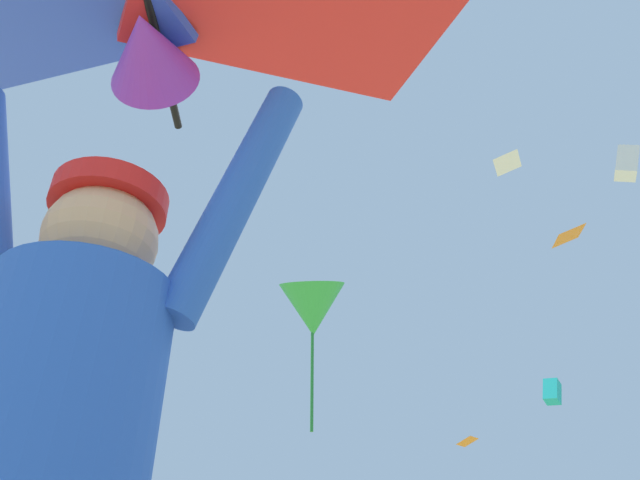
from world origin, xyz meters
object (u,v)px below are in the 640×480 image
(distant_kite_orange_mid_right, at_px, (467,441))
(distant_kite_white_low_right, at_px, (80,329))
(distant_kite_orange_mid_left, at_px, (567,235))
(distant_kite_white_far_center, at_px, (627,163))
(distant_kite_white_overhead_distant, at_px, (507,162))
(distant_kite_green_low_left, at_px, (313,310))
(distant_kite_teal_high_right, at_px, (552,392))

(distant_kite_orange_mid_right, distance_m, distant_kite_white_low_right, 13.09)
(distant_kite_orange_mid_left, height_order, distant_kite_white_low_right, distant_kite_white_low_right)
(distant_kite_white_low_right, bearing_deg, distant_kite_white_far_center, -3.61)
(distant_kite_orange_mid_left, height_order, distant_kite_white_overhead_distant, distant_kite_white_overhead_distant)
(distant_kite_green_low_left, relative_size, distant_kite_orange_mid_left, 3.13)
(distant_kite_white_far_center, bearing_deg, distant_kite_orange_mid_left, -139.36)
(distant_kite_orange_mid_right, xyz_separation_m, distant_kite_green_low_left, (-3.42, -9.82, -0.05))
(distant_kite_white_far_center, bearing_deg, distant_kite_white_overhead_distant, -169.65)
(distant_kite_orange_mid_left, xyz_separation_m, distant_kite_teal_high_right, (3.27, 19.69, 3.09))
(distant_kite_white_low_right, bearing_deg, distant_kite_green_low_left, -34.21)
(distant_kite_white_low_right, bearing_deg, distant_kite_white_overhead_distant, -7.26)
(distant_kite_green_low_left, relative_size, distant_kite_white_far_center, 2.86)
(distant_kite_white_overhead_distant, distance_m, distant_kite_white_low_right, 14.58)
(distant_kite_orange_mid_left, relative_size, distant_kite_teal_high_right, 0.74)
(distant_kite_orange_mid_right, xyz_separation_m, distant_kite_orange_mid_left, (2.39, -7.71, 2.59))
(distant_kite_orange_mid_right, relative_size, distant_kite_teal_high_right, 0.50)
(distant_kite_white_far_center, height_order, distant_kite_white_overhead_distant, distant_kite_white_far_center)
(distant_kite_white_overhead_distant, bearing_deg, distant_kite_white_low_right, 172.74)
(distant_kite_orange_mid_right, relative_size, distant_kite_white_overhead_distant, 0.65)
(distant_kite_green_low_left, distance_m, distant_kite_white_low_right, 10.97)
(distant_kite_orange_mid_right, height_order, distant_kite_white_far_center, distant_kite_white_far_center)
(distant_kite_teal_high_right, bearing_deg, distant_kite_orange_mid_left, -99.43)
(distant_kite_orange_mid_left, bearing_deg, distant_kite_teal_high_right, 80.57)
(distant_kite_white_low_right, bearing_deg, distant_kite_orange_mid_left, -14.68)
(distant_kite_orange_mid_right, relative_size, distant_kite_white_far_center, 0.61)
(distant_kite_green_low_left, distance_m, distant_kite_white_overhead_distant, 9.54)
(distant_kite_orange_mid_right, distance_m, distant_kite_white_far_center, 10.08)
(distant_kite_green_low_left, height_order, distant_kite_teal_high_right, distant_kite_teal_high_right)
(distant_kite_green_low_left, xyz_separation_m, distant_kite_teal_high_right, (9.08, 21.81, 5.73))
(distant_kite_orange_mid_left, xyz_separation_m, distant_kite_white_low_right, (-14.52, 3.80, 0.43))
(distant_kite_white_far_center, bearing_deg, distant_kite_white_low_right, 176.39)
(distant_kite_white_far_center, bearing_deg, distant_kite_teal_high_right, 89.55)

